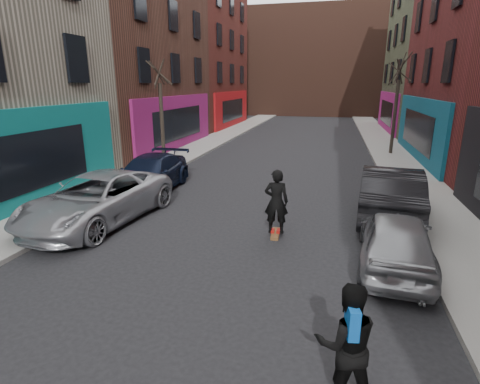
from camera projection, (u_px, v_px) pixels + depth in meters
The scene contains 12 objects.
sidewalk_left at pixel (224, 135), 31.65m from camera, with size 2.50×84.00×0.13m, color gray.
sidewalk_right at pixel (380, 140), 28.77m from camera, with size 2.50×84.00×0.13m, color gray.
building_far at pixel (318, 63), 52.51m from camera, with size 40.00×10.00×14.00m, color #47281E.
tree_left_far at pixel (161, 101), 19.52m from camera, with size 2.00×2.00×6.50m, color black, non-canonical shape.
tree_right_far at pixel (397, 96), 22.22m from camera, with size 2.00×2.00×6.80m, color black, non-canonical shape.
parked_left_far at pixel (98, 199), 11.83m from camera, with size 2.55×5.54×1.54m, color #989AA1.
parked_left_end at pixel (150, 174), 15.20m from camera, with size 2.03×5.00×1.45m, color black.
parked_right_far at pixel (396, 239), 8.95m from camera, with size 1.63×4.06×1.38m, color gray.
parked_right_end at pixel (390, 192), 12.28m from camera, with size 1.80×5.17×1.70m, color black.
skateboard at pixel (275, 234), 10.93m from camera, with size 0.22×0.80×0.10m, color brown.
skateboarder at pixel (276, 201), 10.66m from camera, with size 0.69×0.45×1.88m, color black.
pedestrian at pixel (346, 343), 5.05m from camera, with size 0.98×0.82×1.78m.
Camera 1 is at (2.63, -0.50, 4.28)m, focal length 28.00 mm.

